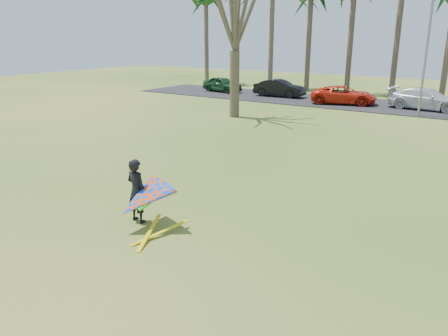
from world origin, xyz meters
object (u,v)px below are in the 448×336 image
Objects in this scene: kite_flyer at (141,198)px; bare_tree_left at (235,5)px; car_1 at (279,88)px; car_2 at (344,95)px; car_3 at (426,99)px; streetlight at (430,47)px; car_0 at (222,84)px.

bare_tree_left is at bearing 114.48° from kite_flyer.
car_2 is (6.03, -0.98, -0.04)m from car_1.
car_3 is 25.95m from kite_flyer.
car_3 is (11.82, -0.30, 0.03)m from car_1.
streetlight reaches higher than car_1.
car_2 is at bearing 101.97° from car_3.
car_1 is 0.90× the size of car_2.
car_2 is at bearing 160.35° from streetlight.
kite_flyer reaches higher than car_3.
kite_flyer is (-2.89, -22.97, -3.61)m from streetlight.
kite_flyer is (9.20, -26.12, 0.07)m from car_1.
streetlight is 4.63m from car_3.
bare_tree_left is 14.34m from car_0.
kite_flyer is at bearing -65.52° from bare_tree_left.
car_1 is at bearing 100.75° from bare_tree_left.
car_0 is 0.92× the size of car_1.
car_2 is (12.06, -1.05, -0.01)m from car_0.
car_1 is 27.69m from kite_flyer.
bare_tree_left is 2.19× the size of car_1.
streetlight is at bearing 82.84° from kite_flyer.
kite_flyer is at bearing 171.20° from car_2.
car_1 is 11.83m from car_3.
streetlight reaches higher than kite_flyer.
car_3 is at bearing 44.85° from bare_tree_left.
bare_tree_left is 11.78m from car_2.
car_1 is at bearing -81.00° from car_0.
streetlight reaches higher than car_3.
car_1 is at bearing 93.79° from car_3.
kite_flyer is at bearing 179.45° from car_3.
car_0 is 12.11m from car_2.
car_1 reaches higher than car_2.
bare_tree_left is 2.39× the size of car_0.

